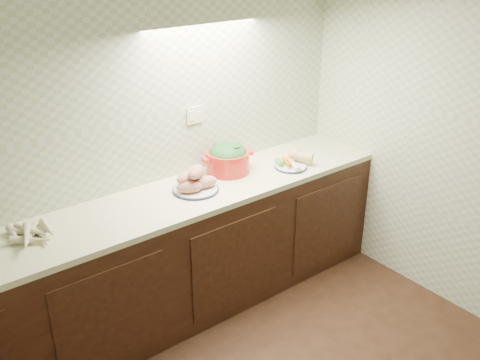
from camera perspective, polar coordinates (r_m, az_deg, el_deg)
room at (r=2.04m, az=9.81°, el=0.10°), size 3.60×3.60×2.60m
parsnip_pile at (r=3.27m, az=-19.88°, el=-4.91°), size 0.37×0.38×0.08m
sweet_potato_plate at (r=3.58m, az=-4.89°, el=-0.15°), size 0.31×0.31×0.18m
onion_bowl at (r=3.69m, az=-5.52°, el=0.11°), size 0.13×0.13×0.10m
dutch_oven at (r=3.84m, az=-1.31°, el=2.34°), size 0.39×0.37×0.22m
veg_plate at (r=3.99m, az=5.61°, el=2.14°), size 0.31×0.31×0.11m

